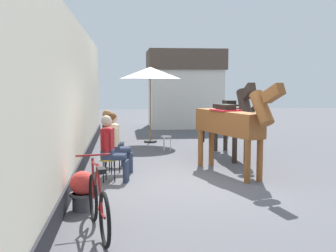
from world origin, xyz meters
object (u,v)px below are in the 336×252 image
cafe_parasol (150,73)px  satchel_bag (121,154)px  spare_stool_white (166,138)px  flower_planter_near (83,190)px  seated_visitor_far (111,135)px  seated_visitor_near (111,145)px  leaning_bicycle (98,205)px  saddled_horse_far (231,115)px  seated_visitor_middle (116,139)px  saddled_horse_near (231,123)px

cafe_parasol → satchel_bag: cafe_parasol is taller
spare_stool_white → flower_planter_near: bearing=-109.5°
seated_visitor_far → spare_stool_white: bearing=51.5°
seated_visitor_near → leaning_bicycle: (-0.09, -2.91, -0.38)m
saddled_horse_far → cafe_parasol: cafe_parasol is taller
satchel_bag → spare_stool_white: bearing=52.2°
seated_visitor_middle → satchel_bag: (0.09, 1.82, -0.68)m
seated_visitor_near → saddled_horse_far: saddled_horse_far is taller
cafe_parasol → satchel_bag: size_ratio=9.21×
seated_visitor_middle → saddled_horse_near: saddled_horse_near is taller
seated_visitor_near → leaning_bicycle: size_ratio=0.80×
saddled_horse_near → saddled_horse_far: same height
seated_visitor_far → saddled_horse_near: bearing=-24.3°
seated_visitor_middle → seated_visitor_far: (-0.14, 0.83, 0.00)m
saddled_horse_near → saddled_horse_far: (0.56, 2.05, 0.00)m
seated_visitor_middle → saddled_horse_far: (3.13, 1.65, 0.38)m
saddled_horse_far → saddled_horse_near: bearing=-105.2°
seated_visitor_far → spare_stool_white: seated_visitor_far is taller
seated_visitor_near → seated_visitor_middle: 0.83m
seated_visitor_middle → flower_planter_near: seated_visitor_middle is taller
seated_visitor_near → satchel_bag: (0.18, 2.65, -0.68)m
seated_visitor_near → seated_visitor_far: size_ratio=1.00×
saddled_horse_far → cafe_parasol: size_ratio=1.16×
spare_stool_white → cafe_parasol: bearing=100.5°
seated_visitor_middle → flower_planter_near: bearing=-100.5°
seated_visitor_middle → satchel_bag: 1.95m
cafe_parasol → saddled_horse_near: bearing=-73.9°
seated_visitor_far → cafe_parasol: size_ratio=0.54×
seated_visitor_near → flower_planter_near: 1.95m
leaning_bicycle → cafe_parasol: 8.75m
leaning_bicycle → spare_stool_white: (1.63, 6.56, 0.00)m
seated_visitor_near → cafe_parasol: cafe_parasol is taller
seated_visitor_far → satchel_bag: bearing=77.0°
flower_planter_near → satchel_bag: 4.55m
seated_visitor_far → leaning_bicycle: (-0.04, -4.57, -0.38)m
saddled_horse_near → leaning_bicycle: 4.40m
saddled_horse_near → satchel_bag: 3.49m
seated_visitor_middle → leaning_bicycle: bearing=-92.8°
leaning_bicycle → seated_visitor_near: bearing=88.2°
spare_stool_white → satchel_bag: size_ratio=1.64×
seated_visitor_near → satchel_bag: seated_visitor_near is taller
seated_visitor_middle → seated_visitor_far: size_ratio=1.00×
seated_visitor_near → flower_planter_near: (-0.41, -1.86, -0.44)m
seated_visitor_near → cafe_parasol: 5.87m
saddled_horse_far → satchel_bag: 3.22m
seated_visitor_far → saddled_horse_far: bearing=14.1°
flower_planter_near → spare_stool_white: bearing=70.5°
seated_visitor_near → saddled_horse_far: 4.08m
saddled_horse_near → spare_stool_white: (-1.12, 3.22, -0.76)m
seated_visitor_near → spare_stool_white: bearing=67.1°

